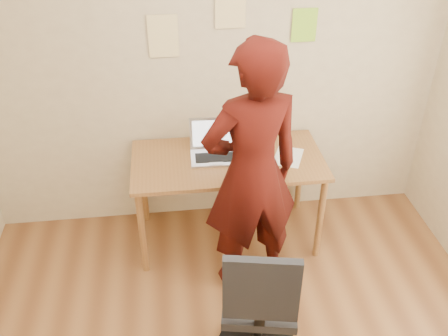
{
  "coord_description": "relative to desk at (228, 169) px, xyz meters",
  "views": [
    {
      "loc": [
        -0.33,
        -1.66,
        2.7
      ],
      "look_at": [
        -0.0,
        0.95,
        0.95
      ],
      "focal_mm": 40.0,
      "sensor_mm": 36.0,
      "label": 1
    }
  ],
  "objects": [
    {
      "name": "wall_note_right",
      "position": [
        0.59,
        0.36,
        0.94
      ],
      "size": [
        0.18,
        0.0,
        0.24
      ],
      "primitive_type": "cube",
      "color": "#92D730",
      "rests_on": "room"
    },
    {
      "name": "phone",
      "position": [
        0.16,
        -0.21,
        0.09
      ],
      "size": [
        0.08,
        0.14,
        0.01
      ],
      "rotation": [
        0.0,
        0.0,
        0.09
      ],
      "color": "black",
      "rests_on": "desk"
    },
    {
      "name": "person",
      "position": [
        0.09,
        -0.46,
        0.25
      ],
      "size": [
        0.74,
        0.57,
        1.81
      ],
      "primitive_type": "imported",
      "rotation": [
        0.0,
        0.0,
        3.36
      ],
      "color": "#390C07",
      "rests_on": "ground"
    },
    {
      "name": "wall_note_left",
      "position": [
        -0.41,
        0.36,
        0.9
      ],
      "size": [
        0.21,
        0.0,
        0.3
      ],
      "primitive_type": "cube",
      "color": "#EED48E",
      "rests_on": "room"
    },
    {
      "name": "laptop",
      "position": [
        -0.1,
        0.07,
        0.14
      ],
      "size": [
        0.35,
        0.31,
        0.25
      ],
      "rotation": [
        0.0,
        0.0,
        -0.03
      ],
      "color": "#B5B6BD",
      "rests_on": "desk"
    },
    {
      "name": "desk",
      "position": [
        0.0,
        0.0,
        0.0
      ],
      "size": [
        1.4,
        0.7,
        0.74
      ],
      "color": "brown",
      "rests_on": "ground"
    },
    {
      "name": "wall_note_mid",
      "position": [
        0.06,
        0.36,
        1.09
      ],
      "size": [
        0.21,
        0.0,
        0.3
      ],
      "primitive_type": "cube",
      "color": "#EED48E",
      "rests_on": "room"
    },
    {
      "name": "office_chair",
      "position": [
        0.03,
        -1.14,
        -0.24
      ],
      "size": [
        0.5,
        0.51,
        0.96
      ],
      "rotation": [
        0.0,
        0.0,
        -0.19
      ],
      "color": "black",
      "rests_on": "ground"
    },
    {
      "name": "room",
      "position": [
        -0.08,
        -1.38,
        0.7
      ],
      "size": [
        3.58,
        3.58,
        2.78
      ],
      "color": "brown",
      "rests_on": "ground"
    },
    {
      "name": "paper_sheet",
      "position": [
        0.44,
        -0.03,
        0.09
      ],
      "size": [
        0.28,
        0.33,
        0.0
      ],
      "primitive_type": "cube",
      "rotation": [
        0.0,
        0.0,
        -0.4
      ],
      "color": "white",
      "rests_on": "desk"
    }
  ]
}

